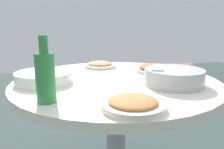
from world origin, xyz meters
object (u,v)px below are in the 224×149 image
at_px(round_dining_table, 116,97).
at_px(dish_stirfry, 155,68).
at_px(dish_tofu_braise, 133,104).
at_px(soup_bowl, 44,78).
at_px(dish_shrimp, 100,65).
at_px(rice_bowl, 174,77).
at_px(tea_cup_far, 187,69).
at_px(green_bottle, 45,76).
at_px(tea_cup_near, 47,67).

bearing_deg(round_dining_table, dish_stirfry, 25.08).
bearing_deg(dish_tofu_braise, round_dining_table, 82.25).
xyz_separation_m(soup_bowl, dish_shrimp, (0.37, 0.33, -0.01)).
xyz_separation_m(rice_bowl, tea_cup_far, (0.20, 0.19, -0.01)).
xyz_separation_m(dish_stirfry, green_bottle, (-0.67, -0.41, 0.09)).
relative_size(rice_bowl, tea_cup_near, 3.91).
bearing_deg(dish_tofu_braise, tea_cup_far, 41.13).
bearing_deg(soup_bowl, dish_shrimp, 41.61).
bearing_deg(dish_stirfry, dish_shrimp, 142.94).
relative_size(round_dining_table, tea_cup_near, 14.81).
distance_m(rice_bowl, tea_cup_near, 0.79).
relative_size(round_dining_table, dish_tofu_braise, 4.67).
bearing_deg(dish_shrimp, soup_bowl, -138.39).
height_order(dish_tofu_braise, tea_cup_near, tea_cup_near).
bearing_deg(soup_bowl, dish_tofu_braise, -55.48).
bearing_deg(dish_shrimp, round_dining_table, -88.27).
height_order(rice_bowl, soup_bowl, rice_bowl).
bearing_deg(soup_bowl, tea_cup_near, 86.51).
distance_m(round_dining_table, tea_cup_far, 0.47).
bearing_deg(tea_cup_near, rice_bowl, -38.68).
height_order(round_dining_table, rice_bowl, rice_bowl).
bearing_deg(round_dining_table, dish_tofu_braise, -97.75).
xyz_separation_m(soup_bowl, tea_cup_far, (0.84, -0.03, 0.01)).
bearing_deg(tea_cup_far, rice_bowl, -136.45).
bearing_deg(rice_bowl, soup_bowl, 161.14).
bearing_deg(round_dining_table, tea_cup_far, 1.50).
bearing_deg(dish_shrimp, dish_stirfry, -37.06).
bearing_deg(dish_stirfry, soup_bowl, -171.73).
xyz_separation_m(dish_tofu_braise, dish_stirfry, (0.36, 0.57, 0.00)).
bearing_deg(round_dining_table, rice_bowl, -35.19).
xyz_separation_m(dish_shrimp, tea_cup_far, (0.46, -0.36, 0.02)).
bearing_deg(rice_bowl, dish_tofu_braise, -140.52).
xyz_separation_m(dish_shrimp, dish_stirfry, (0.31, -0.23, 0.00)).
distance_m(dish_shrimp, dish_tofu_braise, 0.81).
xyz_separation_m(soup_bowl, dish_stirfry, (0.68, 0.10, -0.01)).
distance_m(rice_bowl, soup_bowl, 0.67).
xyz_separation_m(round_dining_table, tea_cup_far, (0.45, 0.01, 0.13)).
height_order(dish_tofu_braise, tea_cup_far, tea_cup_far).
xyz_separation_m(round_dining_table, rice_bowl, (0.25, -0.18, 0.14)).
height_order(dish_stirfry, tea_cup_far, tea_cup_far).
xyz_separation_m(dish_tofu_braise, green_bottle, (-0.31, 0.16, 0.09)).
bearing_deg(tea_cup_far, dish_shrimp, 142.12).
bearing_deg(dish_stirfry, green_bottle, -148.22).
bearing_deg(tea_cup_far, soup_bowl, 178.08).
relative_size(soup_bowl, dish_tofu_braise, 1.22).
distance_m(tea_cup_near, tea_cup_far, 0.88).
bearing_deg(rice_bowl, round_dining_table, 144.81).
relative_size(round_dining_table, dish_stirfry, 4.51).
height_order(dish_shrimp, dish_stirfry, dish_stirfry).
xyz_separation_m(dish_shrimp, tea_cup_near, (-0.36, -0.05, 0.01)).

